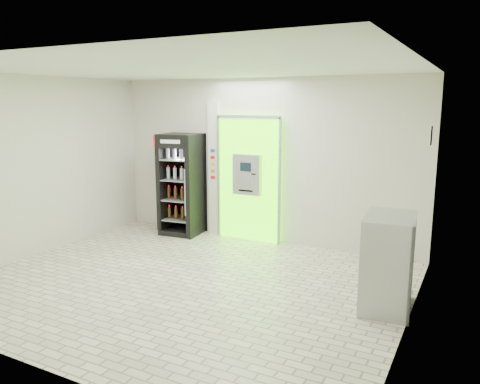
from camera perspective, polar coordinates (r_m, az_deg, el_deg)
The scene contains 7 objects.
ground at distance 6.90m, azimuth -6.52°, elevation -10.95°, with size 6.00×6.00×0.00m, color beige.
room_shell at distance 6.45m, azimuth -6.87°, elevation 4.43°, with size 6.00×6.00×6.00m.
atm_assembly at distance 8.71m, azimuth 1.15°, elevation 1.70°, with size 1.30×0.24×2.33m.
pillar at distance 9.09m, azimuth -3.15°, elevation 2.90°, with size 0.22×0.11×2.60m.
beverage_cooler at distance 9.22m, azimuth -7.09°, elevation 0.71°, with size 0.81×0.75×1.97m.
steel_cabinet at distance 6.17m, azimuth 17.59°, elevation -8.17°, with size 0.69×0.95×1.19m.
exit_sign at distance 6.72m, azimuth 22.22°, elevation 6.37°, with size 0.02×0.22×0.26m.
Camera 1 is at (3.63, -5.28, 2.55)m, focal length 35.00 mm.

